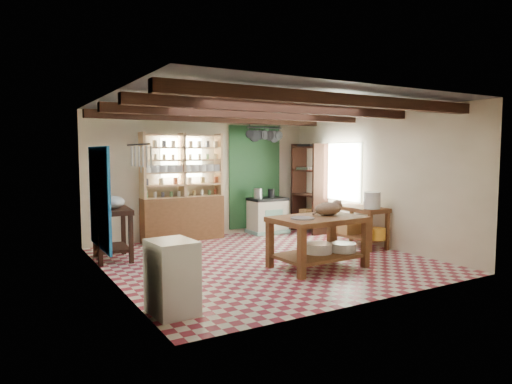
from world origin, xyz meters
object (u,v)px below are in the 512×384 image
right_counter (360,226)px  stove (268,215)px  work_table (318,242)px  prep_table (112,234)px  cat (328,209)px  white_cabinet (172,277)px

right_counter → stove: bearing=110.5°
work_table → stove: bearing=70.5°
stove → right_counter: bearing=-69.9°
work_table → stove: size_ratio=1.74×
work_table → stove: work_table is taller
prep_table → cat: bearing=-30.3°
right_counter → cat: size_ratio=2.35×
work_table → right_counter: bearing=24.5°
prep_table → white_cabinet: size_ratio=1.04×
white_cabinet → work_table: bearing=12.9°
prep_table → right_counter: (4.38, -1.27, -0.05)m
stove → cat: 3.04m
work_table → right_counter: size_ratio=1.32×
right_counter → cat: cat is taller
work_table → right_counter: (1.70, 0.86, -0.02)m
stove → right_counter: size_ratio=0.76×
prep_table → right_counter: 4.56m
stove → prep_table: bearing=-166.9°
prep_table → cat: cat is taller
white_cabinet → right_counter: size_ratio=0.77×
right_counter → white_cabinet: bearing=-158.8°
work_table → cat: 0.57m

